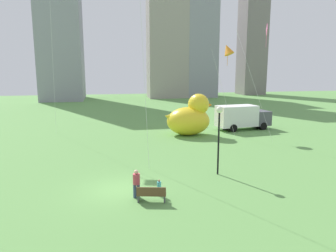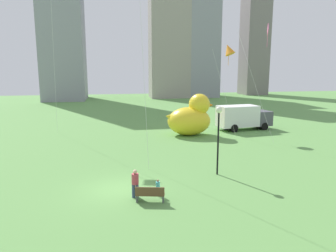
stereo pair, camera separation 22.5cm
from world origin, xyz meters
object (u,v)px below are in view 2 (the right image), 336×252
at_px(park_bench, 150,194).
at_px(box_truck, 243,117).
at_px(lamppost, 219,124).
at_px(giant_inflatable_duck, 191,118).
at_px(kite_pink, 267,35).
at_px(kite_orange, 229,50).
at_px(person_adult, 135,182).
at_px(person_child, 158,187).

bearing_deg(park_bench, box_truck, 54.12).
relative_size(park_bench, lamppost, 0.35).
bearing_deg(giant_inflatable_duck, kite_pink, -14.99).
xyz_separation_m(park_bench, kite_orange, (10.88, 17.38, 8.63)).
height_order(park_bench, person_adult, person_adult).
height_order(person_child, kite_orange, kite_orange).
bearing_deg(giant_inflatable_duck, box_truck, 15.02).
bearing_deg(box_truck, giant_inflatable_duck, -164.98).
bearing_deg(person_child, kite_pink, 46.17).
relative_size(giant_inflatable_duck, box_truck, 0.81).
distance_m(park_bench, kite_pink, 22.45).
xyz_separation_m(kite_pink, kite_orange, (-2.93, 2.75, -1.33)).
distance_m(park_bench, person_child, 1.00).
distance_m(person_child, kite_orange, 21.31).
xyz_separation_m(person_child, giant_inflatable_duck, (5.98, 15.75, 1.37)).
bearing_deg(park_bench, giant_inflatable_duck, 68.46).
relative_size(person_child, kite_pink, 0.08).
bearing_deg(kite_orange, park_bench, -122.04).
relative_size(box_truck, kite_pink, 0.57).
xyz_separation_m(lamppost, box_truck, (8.20, 14.68, -2.04)).
relative_size(person_adult, kite_pink, 0.14).
bearing_deg(box_truck, person_adult, -128.57).
relative_size(person_child, box_truck, 0.15).
xyz_separation_m(box_truck, kite_pink, (0.51, -3.76, 8.98)).
distance_m(park_bench, box_truck, 22.71).
distance_m(giant_inflatable_duck, kite_orange, 8.45).
bearing_deg(lamppost, kite_pink, 51.42).
distance_m(person_adult, lamppost, 7.01).
relative_size(person_adult, box_truck, 0.25).
distance_m(park_bench, giant_inflatable_duck, 17.88).
bearing_deg(park_bench, lamppost, 36.02).
distance_m(park_bench, person_adult, 1.16).
xyz_separation_m(park_bench, giant_inflatable_duck, (6.54, 16.57, 1.42)).
height_order(box_truck, kite_orange, kite_orange).
xyz_separation_m(park_bench, box_truck, (13.30, 18.39, 0.98)).
xyz_separation_m(lamppost, kite_orange, (5.78, 13.67, 5.61)).
relative_size(person_child, giant_inflatable_duck, 0.18).
bearing_deg(kite_orange, person_adult, -124.98).
bearing_deg(kite_pink, person_child, -133.83).
relative_size(kite_pink, kite_orange, 1.18).
distance_m(person_child, giant_inflatable_duck, 16.91).
relative_size(giant_inflatable_duck, kite_pink, 0.46).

